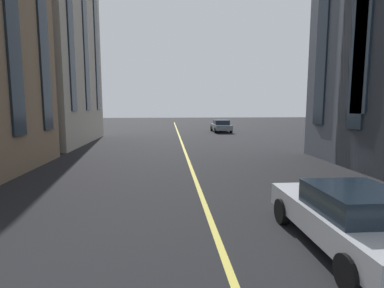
% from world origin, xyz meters
% --- Properties ---
extents(lane_centre_line, '(80.00, 0.16, 0.01)m').
position_xyz_m(lane_centre_line, '(20.00, 0.00, 0.00)').
color(lane_centre_line, '#D8C64C').
rests_on(lane_centre_line, ground_plane).
extents(car_silver_oncoming, '(4.40, 1.95, 1.37)m').
position_xyz_m(car_silver_oncoming, '(11.92, -2.68, 0.70)').
color(car_silver_oncoming, '#B7BABF').
rests_on(car_silver_oncoming, ground_plane).
extents(car_grey_near, '(4.40, 1.95, 1.37)m').
position_xyz_m(car_grey_near, '(39.93, -4.90, 0.70)').
color(car_grey_near, slate).
rests_on(car_grey_near, ground_plane).
extents(building_left_far, '(11.05, 11.75, 18.80)m').
position_xyz_m(building_left_far, '(31.10, 13.31, 9.40)').
color(building_left_far, '#A89E8E').
rests_on(building_left_far, ground_plane).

